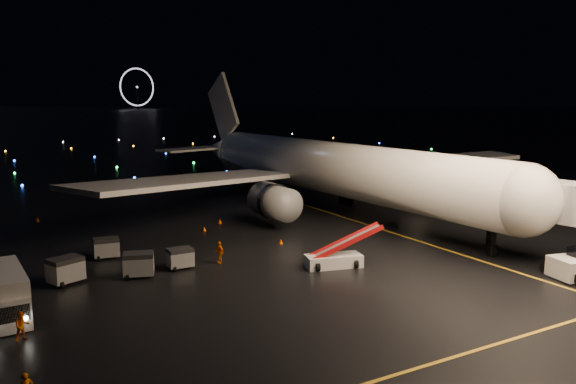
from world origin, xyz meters
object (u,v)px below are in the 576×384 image
object	(u,v)px
belt_loader	(334,248)
baggage_cart_0	(180,258)
airliner	(313,137)
baggage_cart_1	(139,265)
crew_c	(219,252)
service_truck	(1,293)
baggage_cart_2	(106,248)
crew_b	(22,326)
baggage_cart_3	(66,271)

from	to	relation	value
belt_loader	baggage_cart_0	bearing A→B (deg)	167.06
airliner	baggage_cart_1	bearing A→B (deg)	-150.29
belt_loader	crew_c	distance (m)	9.00
belt_loader	service_truck	distance (m)	22.82
baggage_cart_1	airliner	bearing A→B (deg)	51.54
belt_loader	service_truck	bearing A→B (deg)	-169.00
airliner	belt_loader	distance (m)	25.28
belt_loader	baggage_cart_2	distance (m)	18.45
service_truck	baggage_cart_2	xyz separation A→B (m)	(8.02, 9.67, -0.62)
belt_loader	baggage_cart_0	size ratio (longest dim) A/B	3.40
service_truck	baggage_cart_2	distance (m)	12.58
service_truck	baggage_cart_1	xyz separation A→B (m)	(9.05, 3.49, -0.55)
baggage_cart_2	crew_b	bearing A→B (deg)	-111.16
belt_loader	baggage_cart_1	xyz separation A→B (m)	(-13.73, 4.87, -0.63)
belt_loader	baggage_cart_1	distance (m)	14.58
baggage_cart_2	baggage_cart_0	bearing A→B (deg)	-46.34
crew_b	baggage_cart_1	world-z (taller)	baggage_cart_1
airliner	crew_c	distance (m)	25.85
baggage_cart_3	crew_c	bearing A→B (deg)	-26.71
airliner	crew_c	size ratio (longest dim) A/B	33.46
baggage_cart_0	baggage_cart_2	xyz separation A→B (m)	(-4.32, 5.65, 0.05)
airliner	service_truck	bearing A→B (deg)	-153.28
baggage_cart_0	airliner	bearing A→B (deg)	35.56
crew_b	baggage_cart_2	xyz separation A→B (m)	(7.25, 14.01, 0.02)
airliner	baggage_cart_3	size ratio (longest dim) A/B	26.69
belt_loader	baggage_cart_0	world-z (taller)	belt_loader
baggage_cart_2	crew_c	bearing A→B (deg)	-31.44
crew_b	baggage_cart_3	distance (m)	9.50
baggage_cart_1	crew_c	bearing A→B (deg)	21.66
airliner	baggage_cart_0	world-z (taller)	airliner
baggage_cart_1	baggage_cart_2	distance (m)	6.27
crew_c	service_truck	bearing A→B (deg)	-86.25
crew_b	baggage_cart_3	bearing A→B (deg)	58.71
baggage_cart_0	crew_b	bearing A→B (deg)	-144.95
belt_loader	baggage_cart_3	size ratio (longest dim) A/B	2.87
baggage_cart_1	baggage_cart_2	world-z (taller)	baggage_cart_1
service_truck	baggage_cart_1	world-z (taller)	service_truck
belt_loader	service_truck	size ratio (longest dim) A/B	0.80
baggage_cart_3	baggage_cart_1	bearing A→B (deg)	-35.58
baggage_cart_0	crew_c	bearing A→B (deg)	-3.23
baggage_cart_0	service_truck	bearing A→B (deg)	-162.71
airliner	baggage_cart_2	xyz separation A→B (m)	(-26.19, -10.44, -7.50)
airliner	baggage_cart_3	distance (m)	34.62
baggage_cart_3	service_truck	bearing A→B (deg)	-156.35
service_truck	baggage_cart_3	distance (m)	6.19
baggage_cart_1	baggage_cart_2	size ratio (longest dim) A/B	1.08
service_truck	crew_b	distance (m)	4.45
baggage_cart_0	baggage_cart_3	bearing A→B (deg)	175.73
baggage_cart_3	airliner	bearing A→B (deg)	3.94
belt_loader	crew_c	xyz separation A→B (m)	(-7.26, 5.27, -0.65)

